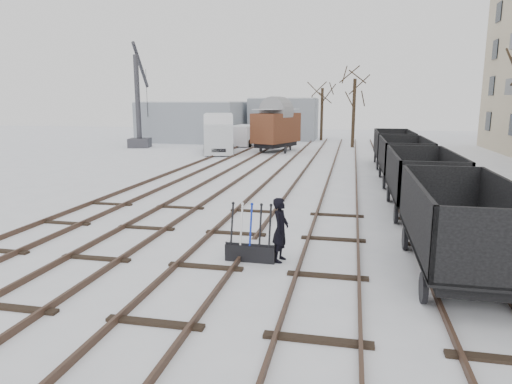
# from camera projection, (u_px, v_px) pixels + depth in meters

# --- Properties ---
(ground) EXTENTS (120.00, 120.00, 0.00)m
(ground) POSITION_uv_depth(u_px,v_px,m) (206.00, 268.00, 11.32)
(ground) COLOR white
(ground) RESTS_ON ground
(tracks) EXTENTS (13.90, 52.00, 0.16)m
(tracks) POSITION_uv_depth(u_px,v_px,m) (285.00, 177.00, 24.43)
(tracks) COLOR black
(tracks) RESTS_ON ground
(shed_left) EXTENTS (10.00, 8.00, 4.10)m
(shed_left) POSITION_uv_depth(u_px,v_px,m) (194.00, 121.00, 48.11)
(shed_left) COLOR gray
(shed_left) RESTS_ON ground
(shed_right) EXTENTS (7.00, 6.00, 4.50)m
(shed_right) POSITION_uv_depth(u_px,v_px,m) (284.00, 119.00, 50.09)
(shed_right) COLOR gray
(shed_right) RESTS_ON ground
(ground_frame) EXTENTS (1.31, 0.44, 1.49)m
(ground_frame) POSITION_uv_depth(u_px,v_px,m) (251.00, 250.00, 11.82)
(ground_frame) COLOR black
(ground_frame) RESTS_ON ground
(worker) EXTENTS (0.48, 0.66, 1.67)m
(worker) POSITION_uv_depth(u_px,v_px,m) (280.00, 230.00, 11.66)
(worker) COLOR black
(worker) RESTS_ON ground
(freight_wagon_a) EXTENTS (2.21, 5.52, 2.25)m
(freight_wagon_a) POSITION_uv_depth(u_px,v_px,m) (460.00, 240.00, 10.69)
(freight_wagon_a) COLOR black
(freight_wagon_a) RESTS_ON ground
(freight_wagon_b) EXTENTS (2.21, 5.52, 2.25)m
(freight_wagon_b) POSITION_uv_depth(u_px,v_px,m) (421.00, 190.00, 16.83)
(freight_wagon_b) COLOR black
(freight_wagon_b) RESTS_ON ground
(freight_wagon_c) EXTENTS (2.21, 5.52, 2.25)m
(freight_wagon_c) POSITION_uv_depth(u_px,v_px,m) (403.00, 166.00, 22.97)
(freight_wagon_c) COLOR black
(freight_wagon_c) RESTS_ON ground
(freight_wagon_d) EXTENTS (2.21, 5.52, 2.25)m
(freight_wagon_d) POSITION_uv_depth(u_px,v_px,m) (393.00, 153.00, 29.11)
(freight_wagon_d) COLOR black
(freight_wagon_d) RESTS_ON ground
(box_van_wagon) EXTENTS (3.89, 5.13, 3.49)m
(box_van_wagon) POSITION_uv_depth(u_px,v_px,m) (276.00, 127.00, 37.56)
(box_van_wagon) COLOR black
(box_van_wagon) RESTS_ON ground
(lorry) EXTENTS (3.51, 7.18, 3.12)m
(lorry) POSITION_uv_depth(u_px,v_px,m) (218.00, 133.00, 37.00)
(lorry) COLOR black
(lorry) RESTS_ON ground
(panel_van) EXTENTS (2.11, 4.41, 1.90)m
(panel_van) POSITION_uv_depth(u_px,v_px,m) (244.00, 135.00, 42.90)
(panel_van) COLOR white
(panel_van) RESTS_ON ground
(crane) EXTENTS (2.20, 5.47, 9.18)m
(crane) POSITION_uv_depth(u_px,v_px,m) (140.00, 120.00, 41.17)
(crane) COLOR #333339
(crane) RESTS_ON ground
(tree_far_left) EXTENTS (0.30, 0.30, 5.51)m
(tree_far_left) POSITION_uv_depth(u_px,v_px,m) (322.00, 114.00, 48.53)
(tree_far_left) COLOR black
(tree_far_left) RESTS_ON ground
(tree_far_right) EXTENTS (0.30, 0.30, 6.08)m
(tree_far_right) POSITION_uv_depth(u_px,v_px,m) (354.00, 113.00, 40.87)
(tree_far_right) COLOR black
(tree_far_right) RESTS_ON ground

